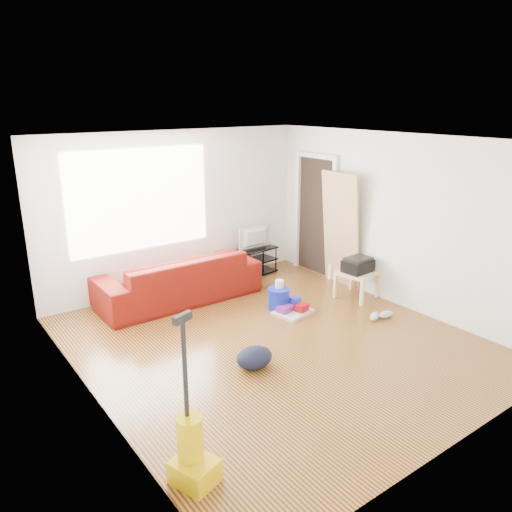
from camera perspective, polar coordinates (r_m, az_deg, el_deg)
room at (r=6.10m, az=1.79°, el=1.47°), size 4.51×5.01×2.51m
sofa at (r=7.77m, az=-8.72°, el=-4.93°), size 2.45×0.96×0.72m
tv_stand at (r=8.72m, az=0.09°, el=-0.50°), size 0.72×0.46×0.47m
tv at (r=8.60m, az=0.09°, el=2.12°), size 0.65×0.09×0.37m
side_table at (r=7.79m, az=11.49°, el=-2.22°), size 0.61×0.61×0.42m
printer at (r=7.74m, az=11.56°, el=-0.99°), size 0.45×0.35×0.22m
bucket at (r=7.36m, az=2.58°, el=-6.04°), size 0.33×0.33×0.32m
toilet_paper at (r=7.32m, az=2.68°, el=-4.36°), size 0.12×0.12×0.11m
cleaning_tray at (r=7.22m, az=4.25°, el=-6.08°), size 0.59×0.51×0.19m
backpack at (r=5.86m, az=-0.20°, el=-12.57°), size 0.46×0.38×0.24m
sneakers at (r=7.23m, az=14.01°, el=-6.61°), size 0.44×0.22×0.10m
vacuum at (r=4.28m, az=-7.30°, el=-21.28°), size 0.39×0.42×1.44m
door_panel at (r=8.40m, az=9.34°, el=-3.21°), size 0.23×0.75×1.86m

